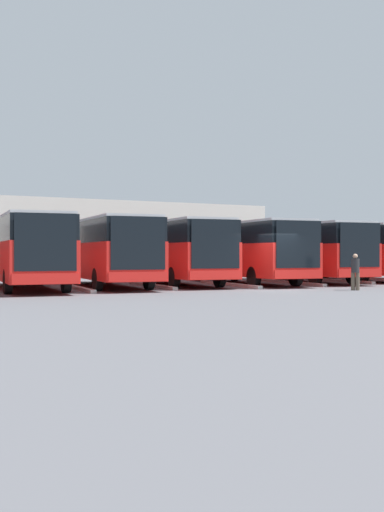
{
  "coord_description": "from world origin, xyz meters",
  "views": [
    {
      "loc": [
        16.46,
        23.72,
        1.59
      ],
      "look_at": [
        0.98,
        -5.6,
        1.48
      ],
      "focal_mm": 45.0,
      "sensor_mm": 36.0,
      "label": 1
    }
  ],
  "objects_px": {
    "bus_6": "(26,249)",
    "pedestrian": "(355,271)",
    "bus_4": "(172,250)",
    "bus_3": "(243,250)",
    "bus_1": "(343,250)",
    "bus_2": "(299,250)",
    "bus_5": "(104,249)"
  },
  "relations": [
    {
      "from": "bus_6",
      "to": "pedestrian",
      "type": "distance_m",
      "value": 14.67
    },
    {
      "from": "bus_1",
      "to": "bus_4",
      "type": "distance_m",
      "value": 11.51
    },
    {
      "from": "bus_6",
      "to": "pedestrian",
      "type": "height_order",
      "value": "bus_6"
    },
    {
      "from": "pedestrian",
      "to": "bus_2",
      "type": "bearing_deg",
      "value": 117.0
    },
    {
      "from": "bus_3",
      "to": "bus_6",
      "type": "relative_size",
      "value": 1.0
    },
    {
      "from": "bus_5",
      "to": "bus_6",
      "type": "relative_size",
      "value": 1.0
    },
    {
      "from": "bus_3",
      "to": "pedestrian",
      "type": "bearing_deg",
      "value": 103.0
    },
    {
      "from": "bus_1",
      "to": "bus_4",
      "type": "relative_size",
      "value": 1.0
    },
    {
      "from": "bus_3",
      "to": "bus_4",
      "type": "relative_size",
      "value": 1.0
    },
    {
      "from": "bus_2",
      "to": "bus_4",
      "type": "bearing_deg",
      "value": 1.22
    },
    {
      "from": "bus_5",
      "to": "bus_3",
      "type": "bearing_deg",
      "value": -177.07
    },
    {
      "from": "bus_6",
      "to": "bus_5",
      "type": "bearing_deg",
      "value": -169.22
    },
    {
      "from": "bus_1",
      "to": "bus_3",
      "type": "relative_size",
      "value": 1.0
    },
    {
      "from": "bus_6",
      "to": "bus_1",
      "type": "bearing_deg",
      "value": -171.42
    },
    {
      "from": "bus_2",
      "to": "bus_6",
      "type": "relative_size",
      "value": 1.0
    },
    {
      "from": "pedestrian",
      "to": "bus_3",
      "type": "bearing_deg",
      "value": 144.39
    },
    {
      "from": "bus_2",
      "to": "pedestrian",
      "type": "bearing_deg",
      "value": 75.61
    },
    {
      "from": "bus_6",
      "to": "bus_4",
      "type": "bearing_deg",
      "value": -168.46
    },
    {
      "from": "bus_1",
      "to": "bus_5",
      "type": "xyz_separation_m",
      "value": [
        15.35,
        0.53,
        0.0
      ]
    },
    {
      "from": "bus_1",
      "to": "bus_2",
      "type": "relative_size",
      "value": 1.0
    },
    {
      "from": "bus_1",
      "to": "pedestrian",
      "type": "height_order",
      "value": "bus_1"
    },
    {
      "from": "bus_5",
      "to": "bus_6",
      "type": "height_order",
      "value": "same"
    },
    {
      "from": "bus_1",
      "to": "bus_2",
      "type": "xyz_separation_m",
      "value": [
        3.84,
        0.76,
        0.0
      ]
    },
    {
      "from": "bus_2",
      "to": "bus_3",
      "type": "height_order",
      "value": "same"
    },
    {
      "from": "bus_5",
      "to": "bus_4",
      "type": "bearing_deg",
      "value": -167.7
    },
    {
      "from": "bus_1",
      "to": "bus_4",
      "type": "bearing_deg",
      "value": 6.59
    },
    {
      "from": "bus_6",
      "to": "pedestrian",
      "type": "bearing_deg",
      "value": 154.24
    },
    {
      "from": "bus_2",
      "to": "bus_6",
      "type": "height_order",
      "value": "same"
    },
    {
      "from": "bus_1",
      "to": "bus_4",
      "type": "xyz_separation_m",
      "value": [
        11.51,
        0.11,
        0.0
      ]
    },
    {
      "from": "bus_4",
      "to": "bus_5",
      "type": "bearing_deg",
      "value": 12.3
    },
    {
      "from": "bus_4",
      "to": "bus_6",
      "type": "distance_m",
      "value": 7.71
    },
    {
      "from": "bus_1",
      "to": "bus_5",
      "type": "relative_size",
      "value": 1.0
    }
  ]
}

